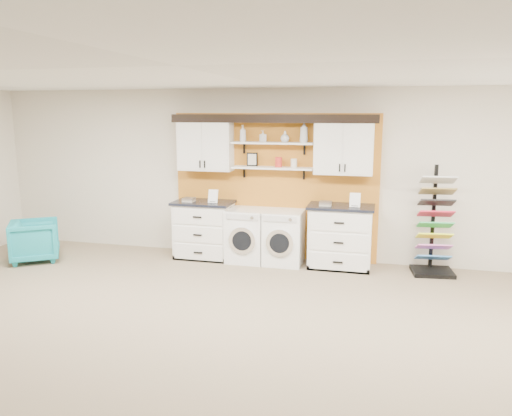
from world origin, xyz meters
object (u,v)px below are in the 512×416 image
(base_cabinet_left, at_px, (204,229))
(washer, at_px, (248,235))
(base_cabinet_right, at_px, (340,237))
(sample_rack, at_px, (434,240))
(armchair, at_px, (35,241))
(dryer, at_px, (284,237))

(base_cabinet_left, bearing_deg, washer, -0.26)
(base_cabinet_right, bearing_deg, washer, -179.87)
(base_cabinet_right, xyz_separation_m, sample_rack, (1.40, 0.03, 0.03))
(washer, height_order, armchair, washer)
(base_cabinet_left, distance_m, base_cabinet_right, 2.26)
(washer, distance_m, sample_rack, 2.90)
(washer, xyz_separation_m, armchair, (-3.39, -0.86, -0.10))
(dryer, xyz_separation_m, sample_rack, (2.30, 0.04, 0.09))
(base_cabinet_right, xyz_separation_m, washer, (-1.51, -0.00, -0.06))
(washer, bearing_deg, base_cabinet_right, 0.13)
(base_cabinet_left, xyz_separation_m, base_cabinet_right, (2.26, -0.00, 0.02))
(base_cabinet_left, bearing_deg, sample_rack, 0.55)
(washer, bearing_deg, sample_rack, 0.76)
(base_cabinet_right, bearing_deg, base_cabinet_left, 180.00)
(base_cabinet_right, bearing_deg, sample_rack, 1.43)
(base_cabinet_left, distance_m, sample_rack, 3.66)
(dryer, height_order, sample_rack, sample_rack)
(washer, height_order, sample_rack, sample_rack)
(washer, relative_size, dryer, 1.00)
(base_cabinet_left, height_order, washer, base_cabinet_left)
(dryer, bearing_deg, base_cabinet_left, 179.86)
(base_cabinet_right, distance_m, dryer, 0.90)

